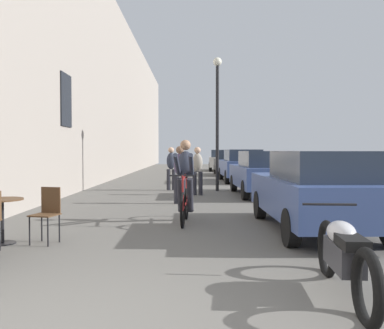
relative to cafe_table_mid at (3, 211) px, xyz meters
name	(u,v)px	position (x,y,z in m)	size (l,w,h in m)	color
building_facade_left	(87,71)	(-1.31, 10.59, 4.24)	(0.54, 68.00, 9.51)	gray
cafe_table_mid	(3,211)	(0.00, 0.00, 0.00)	(0.64, 0.64, 0.72)	black
cafe_chair_mid_toward_wall	(48,211)	(0.69, 0.07, 0.00)	(0.46, 0.46, 0.89)	black
cyclist_on_bicycle	(186,183)	(2.87, 2.08, 0.29)	(0.52, 1.76, 1.74)	black
pedestrian_near	(181,171)	(2.67, 5.09, 0.39)	(0.37, 0.28, 1.61)	#26262D
pedestrian_mid	(198,168)	(3.20, 7.42, 0.39)	(0.36, 0.27, 1.61)	#26262D
pedestrian_far	(172,166)	(2.22, 9.22, 0.39)	(0.36, 0.27, 1.62)	#26262D
street_lamp	(218,107)	(3.94, 8.85, 2.59)	(0.32, 0.32, 4.90)	black
parked_car_nearest	(318,190)	(5.30, 1.04, 0.24)	(1.80, 4.16, 1.47)	#384C84
parked_car_second	(264,173)	(5.36, 7.24, 0.24)	(1.85, 4.19, 1.48)	#384C84
parked_car_third	(242,165)	(5.37, 13.47, 0.28)	(1.92, 4.38, 1.54)	#384C84
parked_car_fourth	(230,163)	(5.29, 19.03, 0.25)	(1.83, 4.22, 1.49)	black
parked_car_fifth	(222,160)	(5.21, 24.90, 0.29)	(1.98, 4.45, 1.56)	beige
parked_motorcycle	(345,256)	(4.57, -2.38, -0.12)	(0.62, 2.15, 0.92)	black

